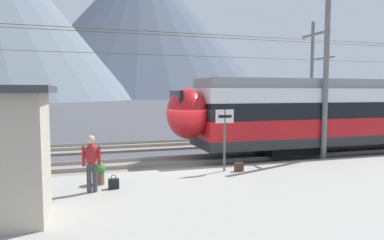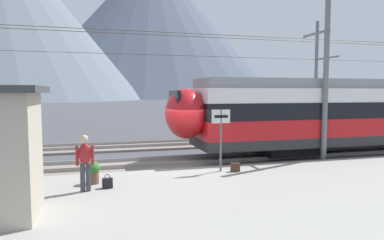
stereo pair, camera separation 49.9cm
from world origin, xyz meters
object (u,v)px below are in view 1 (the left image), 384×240
Objects in this scene: passenger_walking at (91,161)px; handbag_beside_passenger at (114,184)px; catenary_mast_far_side at (313,77)px; platform_sign at (225,126)px; catenary_mast_mid at (324,68)px; potted_plant_platform_edge at (98,172)px; handbag_near_sign at (239,167)px.

passenger_walking reaches higher than handbag_beside_passenger.
catenary_mast_far_side is 21.12× the size of platform_sign.
potted_plant_platform_edge is at bearing -169.07° from catenary_mast_mid.
catenary_mast_far_side reaches higher than handbag_beside_passenger.
handbag_near_sign is 0.62× the size of potted_plant_platform_edge.
potted_plant_platform_edge is (0.21, 0.83, -0.53)m from passenger_walking.
potted_plant_platform_edge is (-4.56, -0.55, -1.28)m from platform_sign.
platform_sign is (-5.37, -1.37, -2.36)m from catenary_mast_mid.
catenary_mast_far_side is at bearing 42.17° from platform_sign.
platform_sign is 1.62m from handbag_near_sign.
platform_sign is (-11.32, -10.25, -2.38)m from catenary_mast_far_side.
catenary_mast_far_side reaches higher than platform_sign.
catenary_mast_mid reaches higher than handbag_near_sign.
catenary_mast_mid is 1.00× the size of catenary_mast_far_side.
platform_sign reaches higher than potted_plant_platform_edge.
passenger_walking is at bearing -163.85° from platform_sign.
catenary_mast_mid is 6.02m from platform_sign.
handbag_near_sign is 5.09m from potted_plant_platform_edge.
catenary_mast_mid is 108.45× the size of handbag_near_sign.
passenger_walking is 1.03m from handbag_beside_passenger.
platform_sign is 4.57m from handbag_beside_passenger.
handbag_beside_passenger is at bearing -163.82° from platform_sign.
catenary_mast_far_side is (5.95, 8.88, 0.02)m from catenary_mast_mid.
platform_sign reaches higher than handbag_near_sign.
handbag_near_sign is at bearing -162.20° from catenary_mast_mid.
catenary_mast_far_side is 67.07× the size of potted_plant_platform_edge.
potted_plant_platform_edge is (-15.88, -10.80, -3.66)m from catenary_mast_far_side.
handbag_beside_passenger is at bearing -56.80° from potted_plant_platform_edge.
handbag_beside_passenger is (-15.45, -11.45, -3.91)m from catenary_mast_far_side.
catenary_mast_far_side is 15.45m from platform_sign.
catenary_mast_mid reaches higher than platform_sign.
handbag_beside_passenger is at bearing -143.46° from catenary_mast_far_side.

